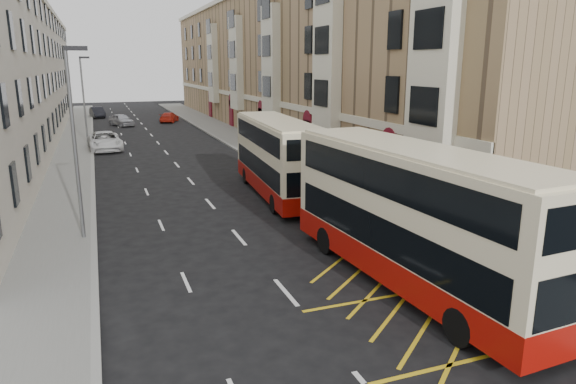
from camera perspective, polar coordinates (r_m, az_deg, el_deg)
name	(u,v)px	position (r m, az deg, el deg)	size (l,w,h in m)	color
ground	(338,353)	(14.27, 5.59, -17.40)	(200.00, 200.00, 0.00)	black
pavement_right	(268,153)	(43.68, -2.21, 4.30)	(4.00, 120.00, 0.15)	slate
pavement_left	(71,166)	(41.59, -22.95, 2.71)	(3.00, 120.00, 0.15)	slate
kerb_right	(246,155)	(43.10, -4.74, 4.13)	(0.25, 120.00, 0.15)	gray
kerb_left	(93,164)	(41.55, -20.89, 2.89)	(0.25, 120.00, 0.15)	gray
road_markings	(152,136)	(56.65, -14.83, 6.01)	(10.00, 110.00, 0.01)	silver
terrace_right	(283,63)	(59.84, -0.60, 14.09)	(10.75, 79.00, 15.25)	#9A7B59
terrace_left	(3,74)	(56.95, -29.13, 11.37)	(9.18, 79.00, 13.25)	beige
guard_railing	(416,232)	(21.39, 14.02, -4.30)	(0.06, 6.56, 1.01)	#B52415
street_lamp_near	(75,134)	(23.08, -22.61, 6.00)	(0.93, 0.18, 8.00)	slate
street_lamp_far	(84,95)	(52.97, -21.74, 10.01)	(0.93, 0.18, 8.00)	slate
double_decker_front	(413,217)	(17.78, 13.74, -2.69)	(3.46, 12.15, 4.79)	beige
double_decker_rear	(278,157)	(29.41, -1.16, 3.86)	(3.34, 11.21, 4.41)	beige
pedestrian_mid	(527,240)	(21.24, 25.04, -4.86)	(0.86, 0.67, 1.77)	black
pedestrian_far	(401,213)	(23.30, 12.40, -2.28)	(1.03, 0.43, 1.75)	black
white_van	(105,141)	(48.52, -19.67, 5.36)	(2.70, 5.86, 1.63)	silver
car_silver	(121,120)	(67.28, -18.02, 7.63)	(1.77, 4.41, 1.50)	#A5A7AC
car_dark	(97,112)	(79.09, -20.43, 8.29)	(1.59, 4.56, 1.50)	black
car_red	(169,117)	(70.14, -13.07, 8.09)	(1.80, 4.44, 1.29)	#A51D0F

